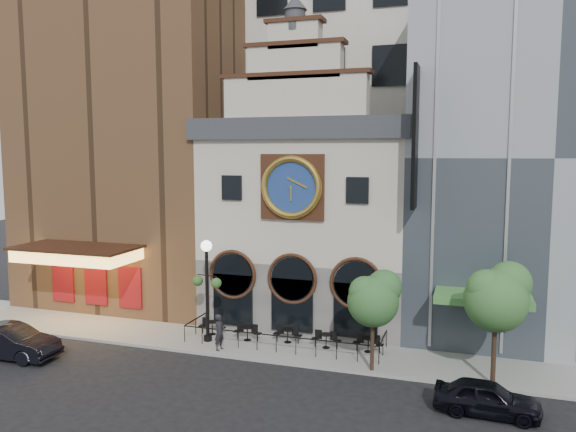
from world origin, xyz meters
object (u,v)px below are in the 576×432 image
(bistro_0, at_px, (212,326))
(tree_left, at_px, (374,297))
(car_left, at_px, (10,342))
(bistro_2, at_px, (288,334))
(pedestrian, at_px, (220,332))
(bistro_3, at_px, (326,339))
(car_right, at_px, (487,398))
(tree_right, at_px, (497,295))
(bistro_4, at_px, (368,343))
(lamppost, at_px, (207,279))
(bistro_1, at_px, (247,332))

(bistro_0, relative_size, tree_left, 0.33)
(tree_left, bearing_deg, car_left, -168.09)
(bistro_2, distance_m, pedestrian, 3.76)
(bistro_2, height_order, bistro_3, same)
(bistro_3, distance_m, pedestrian, 5.62)
(bistro_2, height_order, tree_left, tree_left)
(car_right, bearing_deg, tree_right, -4.95)
(car_left, bearing_deg, tree_left, -80.04)
(bistro_3, relative_size, car_left, 0.31)
(bistro_4, distance_m, lamppost, 9.23)
(lamppost, xyz_separation_m, tree_right, (14.71, -1.32, 0.61))
(bistro_3, xyz_separation_m, bistro_4, (2.22, 0.10, 0.00))
(bistro_1, xyz_separation_m, car_right, (12.31, -4.92, 0.09))
(bistro_3, relative_size, lamppost, 0.28)
(bistro_2, height_order, pedestrian, pedestrian)
(bistro_2, xyz_separation_m, pedestrian, (-3.04, -2.16, 0.48))
(bistro_3, xyz_separation_m, car_left, (-15.06, -6.00, 0.23))
(lamppost, height_order, tree_left, lamppost)
(car_left, relative_size, lamppost, 0.92)
(bistro_0, height_order, car_right, car_right)
(lamppost, bearing_deg, tree_left, 1.36)
(bistro_1, bearing_deg, tree_left, -15.85)
(lamppost, relative_size, tree_left, 1.16)
(bistro_1, xyz_separation_m, car_left, (-10.64, -5.84, 0.23))
(bistro_3, height_order, car_left, car_left)
(bistro_2, relative_size, lamppost, 0.28)
(bistro_0, xyz_separation_m, pedestrian, (1.46, -2.14, 0.48))
(bistro_2, height_order, car_right, car_right)
(pedestrian, bearing_deg, bistro_1, -13.32)
(bistro_0, distance_m, tree_right, 15.56)
(bistro_4, xyz_separation_m, tree_left, (0.63, -2.31, 3.08))
(bistro_3, height_order, bistro_4, same)
(car_right, distance_m, car_left, 22.97)
(bistro_0, bearing_deg, bistro_1, -7.94)
(bistro_0, height_order, bistro_2, same)
(lamppost, distance_m, tree_right, 14.78)
(car_right, relative_size, tree_right, 0.74)
(tree_left, bearing_deg, pedestrian, 178.30)
(bistro_2, relative_size, tree_left, 0.33)
(bistro_4, xyz_separation_m, lamppost, (-8.68, -0.99, 2.99))
(lamppost, bearing_deg, bistro_4, 15.96)
(tree_right, bearing_deg, bistro_4, 159.06)
(bistro_0, bearing_deg, car_left, -143.62)
(pedestrian, distance_m, tree_right, 13.85)
(car_right, distance_m, tree_left, 6.52)
(lamppost, bearing_deg, tree_right, 4.34)
(bistro_3, bearing_deg, tree_left, -37.89)
(bistro_1, distance_m, lamppost, 3.69)
(bistro_1, bearing_deg, bistro_4, 2.17)
(car_right, height_order, tree_left, tree_left)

